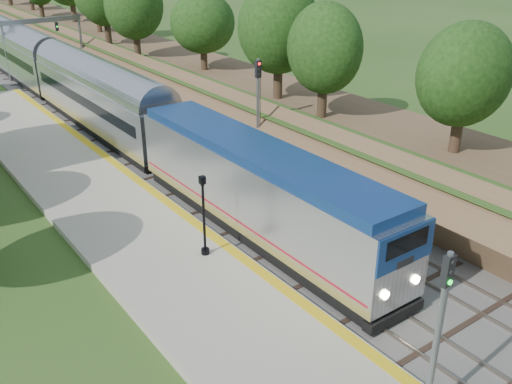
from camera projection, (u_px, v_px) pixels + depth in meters
ground at (475, 379)px, 20.29m from camera, size 320.00×320.00×0.00m
trackbed at (31, 69)px, 65.41m from camera, size 9.50×170.00×0.28m
platform at (143, 238)px, 29.19m from camera, size 6.40×68.00×0.38m
yellow_stripe at (191, 220)px, 30.63m from camera, size 0.55×68.00×0.01m
embankment at (99, 44)px, 69.08m from camera, size 10.64×170.00×11.70m
signal_gantry at (42, 31)px, 59.99m from camera, size 8.40×0.38×6.20m
train at (22, 57)px, 59.85m from camera, size 3.17×105.26×4.66m
lamppost_far at (204, 220)px, 26.67m from camera, size 0.40×0.40×4.05m
signal_platform at (440, 318)px, 17.00m from camera, size 0.35×0.28×5.92m
signal_farside at (258, 100)px, 37.62m from camera, size 0.38×0.30×6.94m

